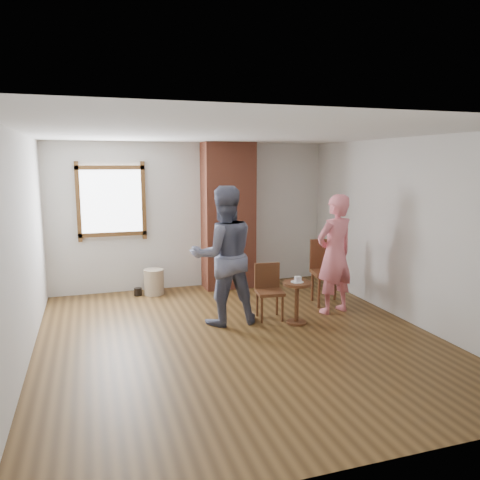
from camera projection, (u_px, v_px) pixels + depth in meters
name	position (u px, v px, depth m)	size (l,w,h in m)	color
ground	(239.00, 338.00, 6.06)	(5.50, 5.50, 0.00)	brown
room_shell	(221.00, 195.00, 6.31)	(5.04, 5.52, 2.62)	silver
brick_chimney	(228.00, 216.00, 8.37)	(0.90, 0.50, 2.60)	#A6533B
stoneware_crock	(154.00, 282.00, 8.04)	(0.34, 0.34, 0.44)	tan
dark_pot	(138.00, 292.00, 7.99)	(0.13, 0.13, 0.13)	black
dining_chair_left	(269.00, 288.00, 6.79)	(0.42, 0.42, 0.80)	brown
dining_chair_right	(326.00, 268.00, 7.53)	(0.56, 0.56, 1.02)	brown
side_table	(297.00, 296.00, 6.55)	(0.40, 0.40, 0.60)	brown
cake_plate	(297.00, 282.00, 6.52)	(0.18, 0.18, 0.01)	white
cake_slice	(298.00, 279.00, 6.51)	(0.08, 0.07, 0.06)	silver
man	(224.00, 256.00, 6.49)	(0.94, 0.73, 1.94)	#141938
person_pink	(335.00, 254.00, 6.98)	(0.65, 0.43, 1.79)	pink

